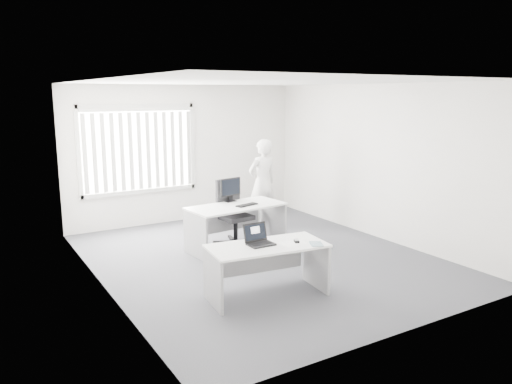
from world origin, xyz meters
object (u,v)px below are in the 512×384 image
desk_near (267,259)px  office_chair (234,224)px  laptop (261,235)px  monitor (230,190)px  desk_far (236,217)px  person (263,183)px

desk_near → office_chair: (0.74, 2.27, -0.15)m
laptop → monitor: (0.79, 2.31, 0.13)m
desk_far → monitor: (0.06, 0.32, 0.42)m
person → monitor: (-1.11, -0.72, 0.09)m
monitor → desk_near: bearing=-116.4°
office_chair → monitor: size_ratio=2.75×
person → laptop: size_ratio=5.20×
desk_near → monitor: 2.50m
desk_far → laptop: bearing=-116.2°
person → laptop: 3.58m
office_chair → person: bearing=29.6°
office_chair → laptop: bearing=-116.6°
laptop → monitor: size_ratio=0.81×
desk_far → person: person is taller
desk_near → laptop: 0.34m
person → monitor: bearing=28.3°
laptop → monitor: bearing=70.8°
desk_far → office_chair: office_chair is taller
desk_near → person: (1.83, 3.07, 0.37)m
desk_near → person: person is taller
desk_far → office_chair: size_ratio=1.50×
desk_near → office_chair: bearing=78.9°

